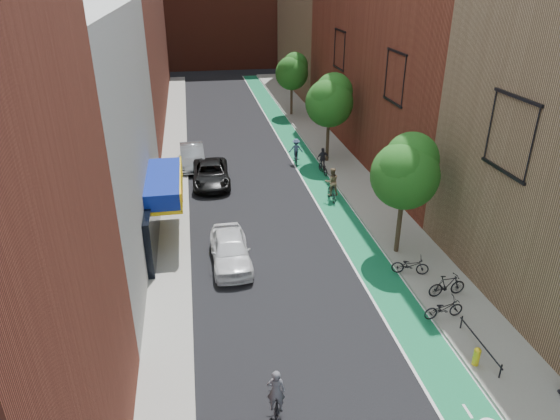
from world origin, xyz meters
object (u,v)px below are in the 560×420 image
cyclist_lane_far (296,153)px  fire_hydrant (477,356)px  parked_car_black (211,174)px  parked_car_white (230,250)px  cyclist_lane_near (332,187)px  cyclist_lane_mid (323,164)px  parked_car_silver (192,156)px  cyclist_lead (276,404)px

cyclist_lane_far → fire_hydrant: size_ratio=2.53×
parked_car_black → parked_car_white: bearing=-86.9°
cyclist_lane_near → cyclist_lane_mid: bearing=-98.1°
parked_car_white → fire_hydrant: parked_car_white is taller
cyclist_lane_far → fire_hydrant: (2.10, -22.55, -0.28)m
parked_car_silver → cyclist_lane_mid: bearing=-20.5°
parked_car_silver → cyclist_lane_mid: size_ratio=2.58×
cyclist_lead → parked_car_black: bearing=-76.6°
parked_car_silver → fire_hydrant: size_ratio=6.40×
cyclist_lane_mid → cyclist_lead: bearing=66.5°
parked_car_silver → cyclist_lane_near: (8.66, -7.81, 0.12)m
cyclist_lane_mid → parked_car_white: bearing=50.6°
parked_car_silver → cyclist_lead: 24.48m
cyclist_lane_far → fire_hydrant: cyclist_lane_far is taller
parked_car_white → cyclist_lane_mid: size_ratio=2.47×
fire_hydrant → cyclist_lane_mid: bearing=91.7°
cyclist_lane_near → parked_car_black: bearing=-29.0°
parked_car_white → cyclist_lead: bearing=-87.1°
cyclist_lane_mid → fire_hydrant: bearing=86.6°
parked_car_white → parked_car_silver: bearing=95.6°
parked_car_white → cyclist_lane_far: size_ratio=2.42×
parked_car_black → fire_hydrant: bearing=-65.2°
parked_car_black → cyclist_lane_mid: size_ratio=2.81×
parked_car_white → cyclist_lead: 9.98m
parked_car_white → fire_hydrant: size_ratio=6.13×
parked_car_white → cyclist_lane_near: size_ratio=2.16×
cyclist_lane_mid → fire_hydrant: 20.24m
parked_car_silver → cyclist_lead: (2.22, -24.38, -0.14)m
cyclist_lane_near → cyclist_lane_far: (-0.86, 7.01, -0.09)m
cyclist_lead → cyclist_lane_mid: bearing=-97.9°
fire_hydrant → cyclist_lane_far: bearing=95.3°
cyclist_lead → cyclist_lane_mid: 22.40m
parked_car_black → cyclist_lead: (1.04, -20.66, -0.07)m
parked_car_white → cyclist_lane_far: 14.97m
parked_car_black → cyclist_lead: bearing=-86.2°
cyclist_lane_far → cyclist_lane_near: bearing=106.9°
parked_car_white → parked_car_silver: size_ratio=0.96×
parked_car_white → parked_car_silver: (-1.60, 14.43, 0.01)m
parked_car_black → parked_car_silver: parked_car_silver is taller
cyclist_lane_near → fire_hydrant: size_ratio=2.83×
parked_car_silver → fire_hydrant: (9.90, -23.36, -0.25)m
cyclist_lane_near → cyclist_lane_far: cyclist_lane_near is taller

